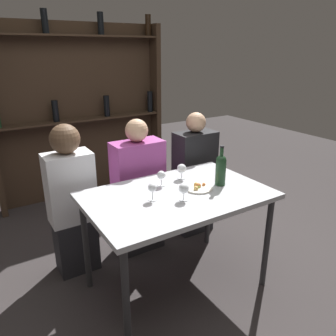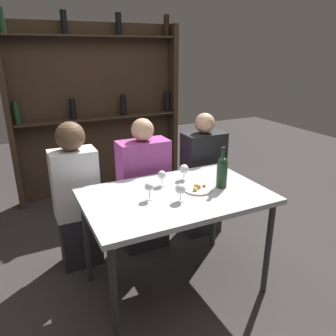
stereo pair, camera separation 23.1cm
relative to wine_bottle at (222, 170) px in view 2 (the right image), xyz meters
The scene contains 12 objects.
ground_plane 0.97m from the wine_bottle, behind, with size 10.00×10.00×0.00m, color #332D2D.
dining_table 0.41m from the wine_bottle, behind, with size 1.26×0.81×0.77m.
wine_rack_wall 2.11m from the wine_bottle, 99.64° to the left, with size 2.01×0.21×2.10m.
wine_bottle is the anchor object (origin of this frame).
wine_glass_0 0.44m from the wine_bottle, 149.39° to the left, with size 0.06×0.06×0.11m.
wine_glass_1 0.55m from the wine_bottle, behind, with size 0.06×0.06×0.12m.
wine_glass_2 0.31m from the wine_bottle, 124.14° to the left, with size 0.07×0.07×0.12m.
wine_glass_3 0.38m from the wine_bottle, 169.08° to the right, with size 0.07×0.07×0.12m.
food_plate_0 0.22m from the wine_bottle, behind, with size 0.20×0.20×0.04m.
seated_person_left 1.17m from the wine_bottle, 144.94° to the left, with size 0.35×0.22×1.22m.
seated_person_center 0.81m from the wine_bottle, 118.09° to the left, with size 0.43×0.22×1.19m.
seated_person_right 0.78m from the wine_bottle, 68.79° to the left, with size 0.38×0.22×1.19m.
Camera 2 is at (-0.95, -1.83, 1.72)m, focal length 35.00 mm.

